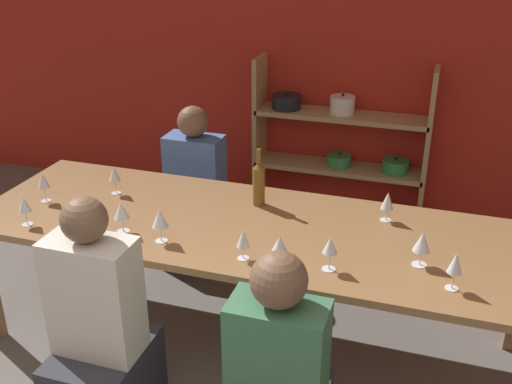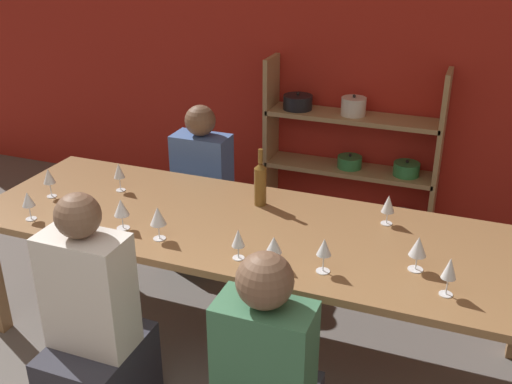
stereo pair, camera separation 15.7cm
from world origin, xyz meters
name	(u,v)px [view 2 (the right image)]	position (x,y,z in m)	size (l,w,h in m)	color
wall_back_red	(334,49)	(0.00, 3.83, 1.35)	(8.80, 0.06, 2.70)	red
shelf_unit	(352,157)	(0.24, 3.63, 0.55)	(1.36, 0.30, 1.30)	tan
dining_table	(249,236)	(0.06, 1.89, 0.70)	(3.05, 1.01, 0.78)	olive
wine_bottle_green	(260,183)	(0.02, 2.15, 0.91)	(0.07, 0.07, 0.34)	brown
wine_glass_empty_a	(49,177)	(-1.16, 1.81, 0.90)	(0.07, 0.07, 0.18)	white
wine_glass_white_a	(418,247)	(0.95, 1.75, 0.90)	(0.08, 0.08, 0.17)	white
wine_glass_white_b	(28,200)	(-1.08, 1.53, 0.89)	(0.07, 0.07, 0.16)	white
wine_glass_red_a	(450,269)	(1.10, 1.59, 0.90)	(0.07, 0.07, 0.18)	white
wine_glass_red_b	(119,172)	(-0.83, 2.03, 0.90)	(0.07, 0.07, 0.17)	white
wine_glass_red_c	(388,205)	(0.74, 2.17, 0.89)	(0.07, 0.07, 0.17)	white
wine_glass_red_d	(274,246)	(0.32, 1.55, 0.88)	(0.08, 0.08, 0.16)	white
wine_glass_red_e	(158,217)	(-0.31, 1.58, 0.90)	(0.08, 0.08, 0.18)	white
wine_glass_red_f	(238,239)	(0.14, 1.55, 0.88)	(0.06, 0.06, 0.16)	white
wine_glass_red_g	(324,248)	(0.55, 1.58, 0.90)	(0.07, 0.07, 0.17)	white
wine_glass_red_h	(121,208)	(-0.55, 1.61, 0.89)	(0.08, 0.08, 0.17)	white
person_far_a	(204,204)	(-0.61, 2.69, 0.42)	(0.39, 0.49, 1.15)	#2D2D38
person_near_b	(96,344)	(-0.40, 1.09, 0.45)	(0.39, 0.49, 1.23)	#2D2D38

